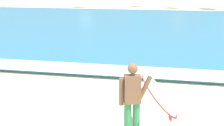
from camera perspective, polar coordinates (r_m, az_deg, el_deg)
sea at (r=25.84m, az=6.40°, el=6.02°), size 120.00×28.00×0.14m
surf_foam at (r=12.82m, az=-0.44°, el=-1.15°), size 120.00×1.58×0.01m
surfer_with_board at (r=7.29m, az=5.40°, el=-5.30°), size 1.36×2.87×1.73m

